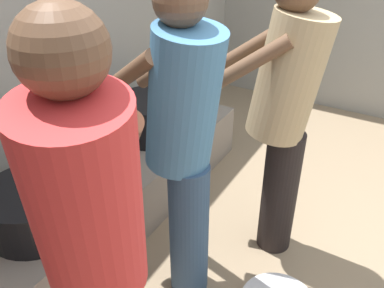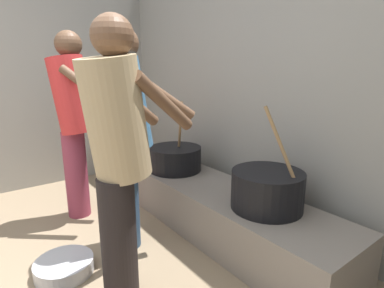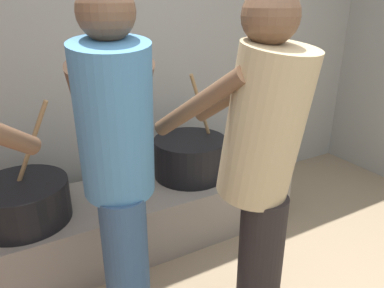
% 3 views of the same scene
% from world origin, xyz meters
% --- Properties ---
extents(block_enclosure_rear, '(4.82, 0.20, 2.41)m').
position_xyz_m(block_enclosure_rear, '(0.00, 2.21, 1.21)').
color(block_enclosure_rear, gray).
rests_on(block_enclosure_rear, ground_plane).
extents(hearth_ledge, '(2.40, 0.60, 0.38)m').
position_xyz_m(hearth_ledge, '(-0.23, 1.69, 0.19)').
color(hearth_ledge, slate).
rests_on(hearth_ledge, ground_plane).
extents(cooking_pot_main, '(0.50, 0.50, 0.68)m').
position_xyz_m(cooking_pot_main, '(-0.77, 1.67, 0.50)').
color(cooking_pot_main, black).
rests_on(cooking_pot_main, hearth_ledge).
extents(cooking_pot_secondary, '(0.50, 0.50, 0.72)m').
position_xyz_m(cooking_pot_secondary, '(0.31, 1.72, 0.52)').
color(cooking_pot_secondary, black).
rests_on(cooking_pot_secondary, hearth_ledge).
extents(cook_in_blue_shirt, '(0.49, 0.73, 1.61)m').
position_xyz_m(cook_in_blue_shirt, '(-0.42, 1.02, 0.92)').
color(cook_in_blue_shirt, navy).
rests_on(cook_in_blue_shirt, ground_plane).
extents(cook_in_red_shirt, '(0.72, 0.69, 1.65)m').
position_xyz_m(cook_in_red_shirt, '(-1.15, 0.88, 0.95)').
color(cook_in_red_shirt, '#8C3347').
rests_on(cook_in_red_shirt, ground_plane).
extents(cook_in_tan_shirt, '(0.52, 0.73, 1.59)m').
position_xyz_m(cook_in_tan_shirt, '(0.09, 0.73, 0.91)').
color(cook_in_tan_shirt, black).
rests_on(cook_in_tan_shirt, ground_plane).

